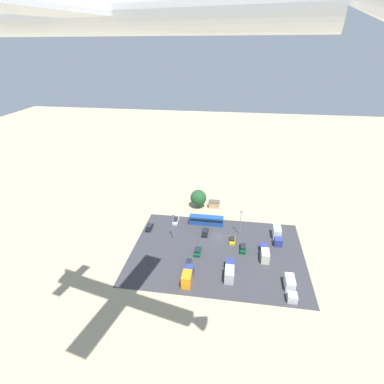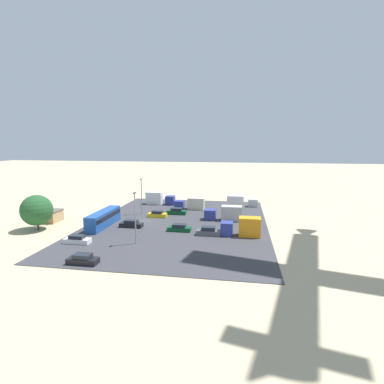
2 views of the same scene
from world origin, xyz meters
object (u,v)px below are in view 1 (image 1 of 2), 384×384
Objects in this scene: bus at (206,220)px; parked_truck_0 at (229,271)px; parked_car_3 at (243,248)px; parked_truck_2 at (290,287)px; parked_car_6 at (149,227)px; shed_building at (214,204)px; parked_car_4 at (189,263)px; parked_car_0 at (232,240)px; parked_truck_4 at (187,277)px; airplane at (115,7)px; parked_car_5 at (198,251)px; parked_car_2 at (176,221)px; parked_truck_3 at (277,235)px; parked_car_1 at (205,232)px; parked_truck_1 at (265,253)px.

bus is 26.64m from parked_truck_0.
parked_truck_2 is at bearing -52.01° from parked_car_3.
parked_truck_0 reaches higher than parked_car_6.
parked_car_4 is (4.28, 35.26, -0.55)m from shed_building.
parked_car_0 is at bearing 48.32° from parked_car_4.
parked_car_6 is 0.61× the size of parked_truck_4.
parked_car_4 is 27.98m from parked_truck_2.
parked_truck_2 is (-24.77, 28.27, -0.38)m from bus.
airplane is (-0.49, 39.69, 59.47)m from parked_car_4.
parked_truck_0 is at bearing 88.80° from parked_car_0.
parked_car_5 is at bearing 84.98° from parked_truck_4.
parked_car_5 is (-10.02, 16.18, -0.01)m from parked_car_2.
parked_truck_3 reaches higher than parked_car_3.
parked_truck_4 reaches higher than parked_car_6.
parked_car_4 reaches higher than parked_car_3.
parked_car_6 is 28.73m from parked_truck_4.
parked_car_5 is 0.57× the size of parked_truck_3.
parked_car_3 is at bearing -52.01° from parked_truck_2.
parked_car_0 is 0.93× the size of parked_car_3.
parked_car_5 is 13.18m from parked_truck_0.
parked_truck_4 is at bearing -160.64° from parked_truck_0.
airplane is at bearing -73.20° from parked_car_6.
shed_building is 0.53× the size of parked_truck_3.
parked_truck_4 reaches higher than parked_car_0.
parked_car_2 is (11.17, -5.72, -0.03)m from parked_car_1.
parked_car_4 is 0.56× the size of parked_truck_3.
parked_truck_2 is 1.02× the size of parked_truck_3.
parked_truck_4 is at bearing -167.06° from airplane.
bus is 2.57× the size of parked_car_2.
airplane is (11.14, 37.09, 58.63)m from parked_truck_0.
parked_truck_4 is at bearing -3.91° from bus.
parked_car_3 is (-12.50, 6.93, 0.03)m from parked_car_1.
parked_car_0 is 0.97× the size of parked_car_4.
shed_building is 0.11× the size of airplane.
parked_car_5 is at bearing 74.13° from parked_car_4.
bus reaches higher than parked_truck_2.
parked_truck_2 is at bearing -27.05° from parked_car_6.
parked_car_4 reaches higher than parked_car_2.
parked_truck_0 is at bearing -34.29° from parked_car_6.
bus is 28.99m from parked_truck_4.
parked_car_5 is at bearing -30.11° from parked_car_6.
parked_car_0 reaches higher than parked_car_5.
shed_building is 0.95× the size of parked_car_4.
shed_building is at bearing 84.98° from parked_truck_4.
shed_building is 0.91× the size of parked_car_3.
parked_car_1 is at bearing -96.25° from parked_car_5.
parked_truck_2 is (-43.86, 22.40, 0.72)m from parked_car_6.
parked_car_5 is 0.63× the size of parked_truck_4.
parked_truck_1 is 13.93m from parked_truck_2.
parked_car_0 is 11.75m from parked_truck_1.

